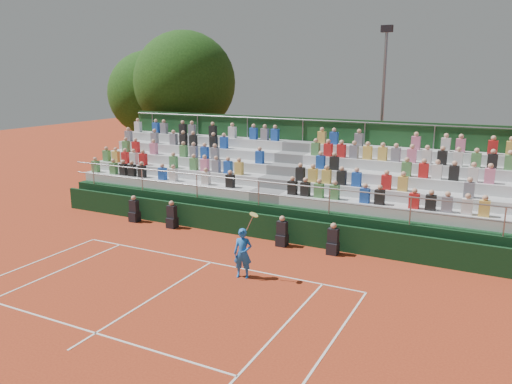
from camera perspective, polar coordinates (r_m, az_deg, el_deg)
The scene contains 8 objects.
ground at distance 17.64m, azimuth -5.21°, elevation -8.04°, with size 90.00×90.00×0.00m, color #A93A1C.
courtside_wall at distance 20.10m, azimuth -0.39°, elevation -3.78°, with size 20.00×0.15×1.00m, color black.
line_officials at distance 20.24m, azimuth -3.70°, elevation -3.77°, with size 9.63×0.40×1.19m.
grandstand at distance 22.77m, azimuth 3.35°, elevation -0.23°, with size 20.00×5.20×4.40m.
tennis_player at distance 16.09m, azimuth -1.51°, elevation -7.00°, with size 0.87×0.54×2.22m.
tree_west at distance 33.86m, azimuth -11.92°, elevation 10.93°, with size 5.50×5.50×7.95m.
tree_east at distance 31.60m, azimuth -8.15°, elevation 12.25°, with size 6.21×6.21×9.04m.
floodlight_mast at distance 27.68m, azimuth 14.30°, elevation 10.22°, with size 0.60×0.25×8.88m.
Camera 1 is at (8.83, -13.88, 6.38)m, focal length 35.00 mm.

